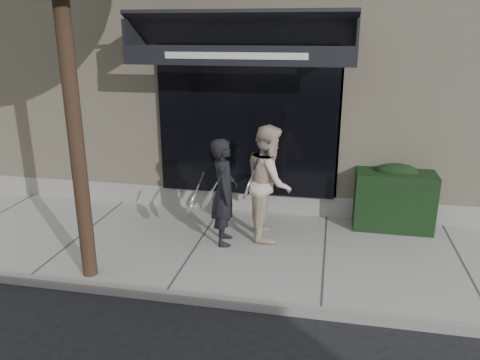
# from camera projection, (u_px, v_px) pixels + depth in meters

# --- Properties ---
(ground) EXTENTS (80.00, 80.00, 0.00)m
(ground) POSITION_uv_depth(u_px,v_px,m) (324.00, 260.00, 7.20)
(ground) COLOR black
(ground) RESTS_ON ground
(sidewalk) EXTENTS (20.00, 3.00, 0.12)m
(sidewalk) POSITION_uv_depth(u_px,v_px,m) (324.00, 256.00, 7.18)
(sidewalk) COLOR #9D9D98
(sidewalk) RESTS_ON ground
(curb) EXTENTS (20.00, 0.10, 0.14)m
(curb) POSITION_uv_depth(u_px,v_px,m) (321.00, 313.00, 5.73)
(curb) COLOR gray
(curb) RESTS_ON ground
(building_facade) EXTENTS (14.30, 8.04, 5.64)m
(building_facade) POSITION_uv_depth(u_px,v_px,m) (336.00, 59.00, 10.99)
(building_facade) COLOR beige
(building_facade) RESTS_ON ground
(hedge) EXTENTS (1.30, 0.70, 1.14)m
(hedge) POSITION_uv_depth(u_px,v_px,m) (394.00, 197.00, 7.96)
(hedge) COLOR black
(hedge) RESTS_ON sidewalk
(pedestrian_front) EXTENTS (0.76, 0.91, 1.70)m
(pedestrian_front) POSITION_uv_depth(u_px,v_px,m) (224.00, 192.00, 7.28)
(pedestrian_front) COLOR black
(pedestrian_front) RESTS_ON sidewalk
(pedestrian_back) EXTENTS (0.85, 1.01, 1.86)m
(pedestrian_back) POSITION_uv_depth(u_px,v_px,m) (269.00, 182.00, 7.51)
(pedestrian_back) COLOR beige
(pedestrian_back) RESTS_ON sidewalk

